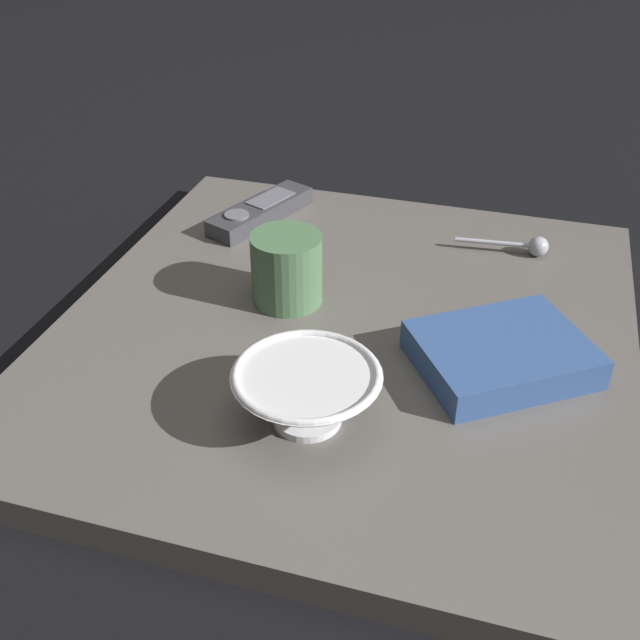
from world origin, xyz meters
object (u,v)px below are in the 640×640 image
Objects in this scene: cereal_bowl at (307,392)px; paperback_book at (502,354)px; tv_remote_near at (261,211)px; teaspoon at (531,246)px; coffee_mug at (287,269)px.

paperback_book is (-0.14, 0.17, -0.02)m from cereal_bowl.
tv_remote_near is (-0.39, -0.19, -0.02)m from cereal_bowl.
teaspoon is 0.67× the size of tv_remote_near.
coffee_mug reaches higher than teaspoon.
teaspoon is at bearing 176.64° from paperback_book.
paperback_book is at bearing 54.97° from tv_remote_near.
cereal_bowl is 0.43m from teaspoon.
cereal_bowl is at bearing -51.19° from paperback_book.
cereal_bowl reaches higher than tv_remote_near.
coffee_mug reaches higher than cereal_bowl.
paperback_book is (0.06, 0.26, -0.03)m from coffee_mug.
tv_remote_near is 0.44m from paperback_book.
teaspoon is (-0.39, 0.18, -0.02)m from cereal_bowl.
cereal_bowl is 0.78× the size of tv_remote_near.
tv_remote_near is at bearing -153.96° from cereal_bowl.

